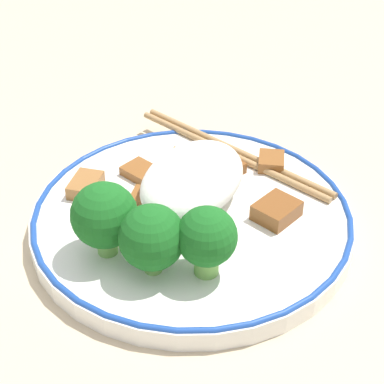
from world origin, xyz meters
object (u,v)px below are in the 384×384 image
at_px(broccoli_back_center, 152,238).
at_px(broccoli_back_left, 104,216).
at_px(broccoli_back_right, 207,238).
at_px(chopsticks, 232,152).
at_px(plate, 192,218).

bearing_deg(broccoli_back_center, broccoli_back_left, 87.57).
bearing_deg(broccoli_back_right, broccoli_back_center, 113.76).
distance_m(broccoli_back_center, chopsticks, 0.17).
relative_size(broccoli_back_left, broccoli_back_right, 1.08).
relative_size(broccoli_back_left, chopsticks, 0.28).
xyz_separation_m(broccoli_back_left, broccoli_back_center, (-0.00, -0.04, -0.00)).
distance_m(plate, broccoli_back_center, 0.08).
distance_m(broccoli_back_right, chopsticks, 0.16).
relative_size(broccoli_back_left, broccoli_back_center, 1.09).
xyz_separation_m(plate, broccoli_back_center, (-0.07, -0.01, 0.04)).
bearing_deg(chopsticks, broccoli_back_left, 170.48).
xyz_separation_m(broccoli_back_left, broccoli_back_right, (0.01, -0.07, -0.00)).
height_order(plate, broccoli_back_right, broccoli_back_right).
bearing_deg(broccoli_back_right, plate, 35.24).
relative_size(plate, chopsticks, 1.23).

